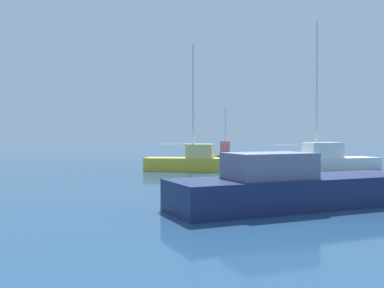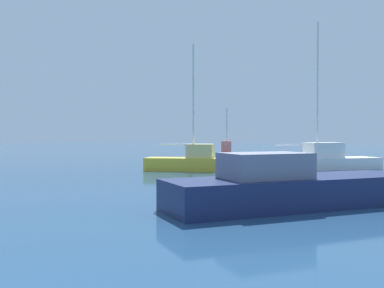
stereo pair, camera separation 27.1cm
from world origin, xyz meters
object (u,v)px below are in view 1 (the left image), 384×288
object	(u,v)px
sailboat_red_distant_north	(225,154)
motorboat_navy_far_right	(292,188)
sailboat_yellow_center_channel	(194,161)
sailboat_white_far_left	(317,160)

from	to	relation	value
sailboat_red_distant_north	motorboat_navy_far_right	world-z (taller)	sailboat_red_distant_north
sailboat_red_distant_north	sailboat_yellow_center_channel	size ratio (longest dim) A/B	0.57
sailboat_yellow_center_channel	motorboat_navy_far_right	world-z (taller)	sailboat_yellow_center_channel
sailboat_white_far_left	motorboat_navy_far_right	world-z (taller)	sailboat_white_far_left
sailboat_red_distant_north	sailboat_white_far_left	bearing A→B (deg)	-108.38
sailboat_white_far_left	motorboat_navy_far_right	bearing A→B (deg)	-158.09
sailboat_red_distant_north	motorboat_navy_far_right	size ratio (longest dim) A/B	0.53
sailboat_white_far_left	sailboat_yellow_center_channel	size ratio (longest dim) A/B	1.21
sailboat_white_far_left	sailboat_yellow_center_channel	bearing A→B (deg)	138.69
sailboat_red_distant_north	sailboat_white_far_left	distance (m)	10.71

